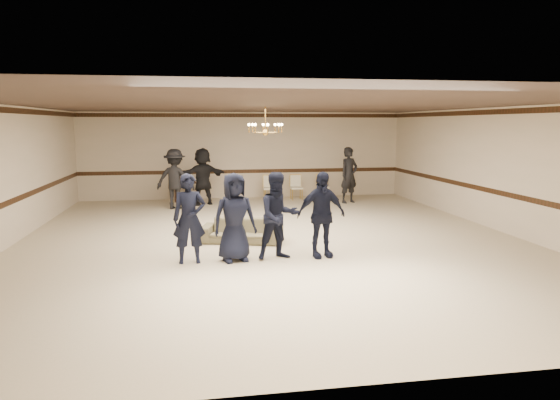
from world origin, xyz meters
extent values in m
cube|color=#C4B397|center=(0.00, 0.00, 0.00)|extent=(12.00, 14.00, 0.01)
cube|color=#34241C|center=(0.00, 0.00, 3.20)|extent=(12.00, 14.00, 0.01)
cube|color=beige|center=(0.00, 7.00, 1.60)|extent=(12.00, 0.01, 3.20)
cube|color=beige|center=(0.00, -7.00, 1.60)|extent=(12.00, 0.01, 3.20)
cube|color=beige|center=(-6.00, 0.00, 1.60)|extent=(0.01, 14.00, 3.20)
cube|color=beige|center=(6.00, 0.00, 1.60)|extent=(0.01, 14.00, 3.20)
cube|color=#331B0F|center=(0.00, 6.99, 1.00)|extent=(12.00, 0.02, 0.14)
cube|color=#331B0F|center=(0.00, 6.99, 3.08)|extent=(12.00, 0.02, 0.14)
imported|color=black|center=(-1.92, -1.81, 0.90)|extent=(0.68, 0.47, 1.80)
imported|color=black|center=(-1.02, -1.81, 0.90)|extent=(0.99, 0.76, 1.80)
imported|color=black|center=(-0.12, -1.81, 0.90)|extent=(1.00, 0.85, 1.80)
imported|color=black|center=(0.78, -1.81, 0.90)|extent=(1.11, 0.60, 1.80)
imported|color=brown|center=(-0.73, -0.21, 0.28)|extent=(2.02, 1.21, 0.55)
imported|color=black|center=(-2.47, 4.85, 0.98)|extent=(1.42, 1.05, 1.97)
imported|color=black|center=(-1.57, 5.55, 0.98)|extent=(1.90, 1.25, 1.97)
imported|color=black|center=(3.53, 5.15, 0.98)|extent=(0.85, 0.72, 1.97)
cube|color=#351C11|center=(-2.16, 6.36, 0.36)|extent=(0.88, 0.43, 0.72)
camera|label=1|loc=(-1.73, -11.79, 2.77)|focal=32.16mm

